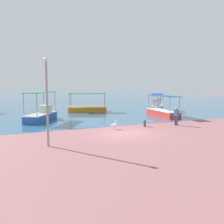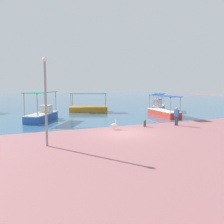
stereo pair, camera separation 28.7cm
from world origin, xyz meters
The scene contains 10 objects.
ground centered at (0.00, 0.00, 0.00)m, with size 120.00×120.00×0.00m, color #8F595D.
harbor_water centered at (0.00, 48.00, 0.00)m, with size 110.00×90.00×0.00m, color #346082.
fishing_boat_near_left centered at (-4.92, 9.28, 0.64)m, with size 4.13×5.21×3.00m.
fishing_boat_far_right centered at (2.26, 15.38, 0.53)m, with size 5.56×3.77×2.54m.
fishing_boat_center centered at (8.76, 7.01, 0.54)m, with size 2.17×5.74×2.46m.
fishing_boat_outer centered at (11.81, 12.51, 0.63)m, with size 4.02×4.43×2.42m.
pelican centered at (-0.10, 1.66, 0.38)m, with size 0.81×0.33×0.80m.
lamp_post centered at (-6.25, -1.79, 3.07)m, with size 0.28×0.28×5.44m.
mooring_bollard centered at (2.99, 1.79, 0.33)m, with size 0.25×0.25×0.62m.
fisherman_standing centered at (6.00, 1.15, 0.91)m, with size 0.32×0.45×1.69m.
Camera 1 is at (-8.96, -17.19, 3.85)m, focal length 40.00 mm.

